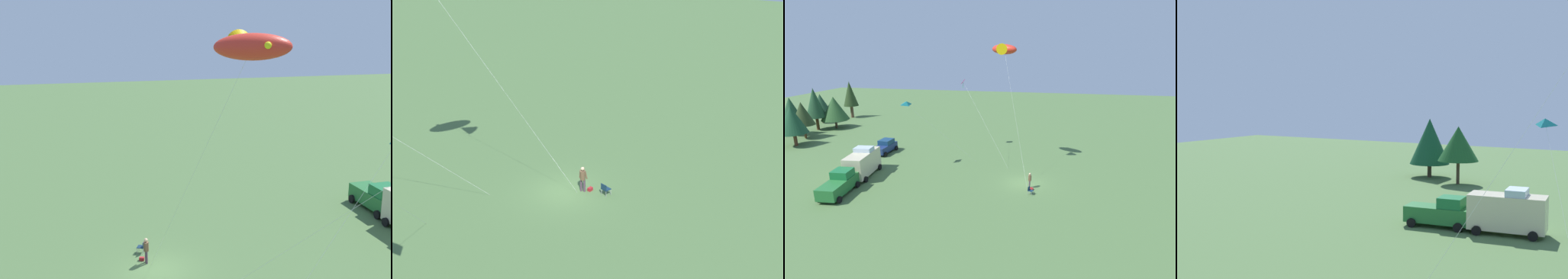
{
  "view_description": "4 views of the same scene",
  "coord_description": "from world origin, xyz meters",
  "views": [
    {
      "loc": [
        31.17,
        -3.81,
        16.82
      ],
      "look_at": [
        -4.29,
        3.3,
        7.29
      ],
      "focal_mm": 50.0,
      "sensor_mm": 36.0,
      "label": 1
    },
    {
      "loc": [
        -14.21,
        27.26,
        17.37
      ],
      "look_at": [
        -3.78,
        4.58,
        6.27
      ],
      "focal_mm": 50.0,
      "sensor_mm": 36.0,
      "label": 2
    },
    {
      "loc": [
        -32.0,
        -1.54,
        14.4
      ],
      "look_at": [
        -1.14,
        4.87,
        5.23
      ],
      "focal_mm": 28.0,
      "sensor_mm": 36.0,
      "label": 3
    },
    {
      "loc": [
        9.34,
        -18.67,
        10.09
      ],
      "look_at": [
        -2.69,
        2.05,
        8.03
      ],
      "focal_mm": 50.0,
      "sensor_mm": 36.0,
      "label": 4
    }
  ],
  "objects": [
    {
      "name": "ground_plane",
      "position": [
        0.0,
        0.0,
        0.0
      ],
      "size": [
        160.0,
        160.0,
        0.0
      ],
      "primitive_type": "plane",
      "color": "#4B6C3B"
    },
    {
      "name": "backpack_on_grass",
      "position": [
        -1.45,
        -0.87,
        0.11
      ],
      "size": [
        0.3,
        0.37,
        0.22
      ],
      "primitive_type": "cube",
      "rotation": [
        0.0,
        0.0,
        1.31
      ],
      "color": "#A22124",
      "rests_on": "ground"
    },
    {
      "name": "person_kite_flyer",
      "position": [
        -1.04,
        -0.61,
        1.02
      ],
      "size": [
        0.58,
        0.37,
        1.74
      ],
      "rotation": [
        0.0,
        0.0,
        4.8
      ],
      "color": "#4F3948",
      "rests_on": "ground"
    },
    {
      "name": "folding_chair",
      "position": [
        -2.56,
        -0.72,
        0.49
      ],
      "size": [
        0.63,
        0.63,
        0.82
      ],
      "rotation": [
        0.0,
        0.0,
        4.3
      ],
      "color": "#132C43",
      "rests_on": "ground"
    }
  ]
}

